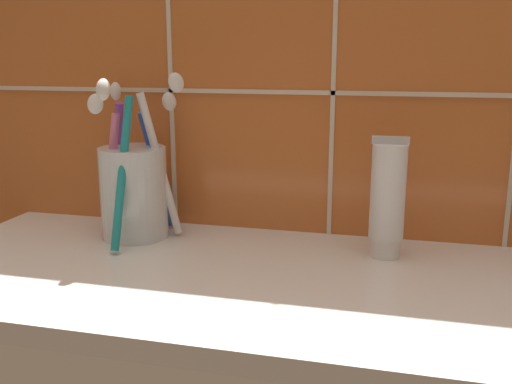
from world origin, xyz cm
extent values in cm
cube|color=silver|center=(0.00, 0.00, 1.00)|extent=(76.68, 29.53, 2.00)
cube|color=#C6662D|center=(0.00, 15.01, 24.14)|extent=(86.68, 1.50, 48.28)
cube|color=beige|center=(0.00, 14.16, 18.35)|extent=(86.68, 0.24, 0.50)
cube|color=beige|center=(-17.25, 14.16, 24.14)|extent=(0.50, 0.24, 48.28)
cube|color=beige|center=(1.92, 14.16, 24.14)|extent=(0.50, 0.24, 48.28)
cylinder|color=silver|center=(-19.66, 7.96, 7.18)|extent=(7.53, 7.53, 10.37)
cylinder|color=white|center=(-16.66, 8.67, 10.41)|extent=(4.63, 2.35, 16.22)
ellipsoid|color=white|center=(-14.67, 9.35, 19.49)|extent=(2.45, 1.93, 2.52)
cylinder|color=blue|center=(-18.02, 10.91, 9.25)|extent=(3.31, 3.89, 13.92)
ellipsoid|color=white|center=(-16.83, 12.44, 17.18)|extent=(2.36, 2.51, 2.54)
cylinder|color=purple|center=(-22.39, 10.52, 9.79)|extent=(3.32, 4.60, 15.02)
ellipsoid|color=white|center=(-23.59, 12.45, 18.25)|extent=(2.27, 2.56, 2.56)
cylinder|color=pink|center=(-21.63, 6.43, 9.31)|extent=(2.85, 2.33, 13.94)
ellipsoid|color=white|center=(-22.55, 5.80, 17.31)|extent=(2.37, 2.19, 2.41)
cylinder|color=teal|center=(-19.14, 4.42, 10.24)|extent=(1.15, 6.52, 15.99)
ellipsoid|color=white|center=(-19.02, 1.23, 19.12)|extent=(1.39, 2.38, 2.64)
cylinder|color=white|center=(8.48, 7.96, 3.06)|extent=(2.99, 2.99, 2.12)
cylinder|color=white|center=(8.48, 7.96, 8.95)|extent=(3.52, 3.52, 9.66)
cube|color=silver|center=(8.48, 7.96, 14.18)|extent=(3.70, 0.36, 0.80)
camera|label=1|loc=(9.11, -49.78, 22.29)|focal=40.00mm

